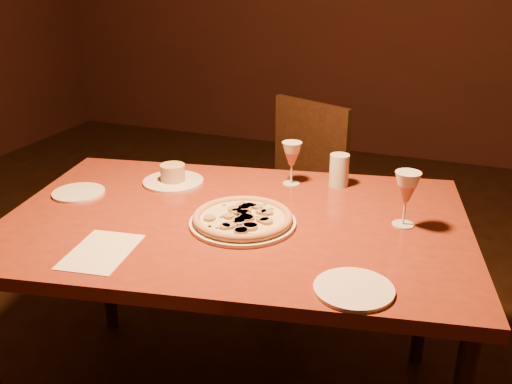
% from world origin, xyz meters
% --- Properties ---
extents(dining_table, '(1.65, 1.23, 0.80)m').
position_xyz_m(dining_table, '(0.09, 0.23, 0.73)').
color(dining_table, maroon).
rests_on(dining_table, floor).
extents(chair_far, '(0.60, 0.60, 0.94)m').
position_xyz_m(chair_far, '(-0.03, 1.20, 0.53)').
color(chair_far, black).
rests_on(chair_far, floor).
extents(pizza_plate, '(0.34, 0.34, 0.04)m').
position_xyz_m(pizza_plate, '(0.13, 0.20, 0.82)').
color(pizza_plate, silver).
rests_on(pizza_plate, dining_table).
extents(ramekin_saucer, '(0.23, 0.23, 0.07)m').
position_xyz_m(ramekin_saucer, '(-0.25, 0.43, 0.82)').
color(ramekin_saucer, silver).
rests_on(ramekin_saucer, dining_table).
extents(wine_glass_far, '(0.07, 0.07, 0.16)m').
position_xyz_m(wine_glass_far, '(0.16, 0.59, 0.88)').
color(wine_glass_far, '#B7694C').
rests_on(wine_glass_far, dining_table).
extents(wine_glass_right, '(0.08, 0.08, 0.18)m').
position_xyz_m(wine_glass_right, '(0.60, 0.38, 0.89)').
color(wine_glass_right, '#B7694C').
rests_on(wine_glass_right, dining_table).
extents(water_tumbler, '(0.07, 0.07, 0.12)m').
position_xyz_m(water_tumbler, '(0.33, 0.64, 0.86)').
color(water_tumbler, silver).
rests_on(water_tumbler, dining_table).
extents(side_plate_left, '(0.18, 0.18, 0.01)m').
position_xyz_m(side_plate_left, '(-0.51, 0.22, 0.80)').
color(side_plate_left, silver).
rests_on(side_plate_left, dining_table).
extents(side_plate_near, '(0.21, 0.21, 0.01)m').
position_xyz_m(side_plate_near, '(0.54, -0.06, 0.80)').
color(side_plate_near, silver).
rests_on(side_plate_near, dining_table).
extents(menu_card, '(0.20, 0.27, 0.00)m').
position_xyz_m(menu_card, '(-0.18, -0.12, 0.80)').
color(menu_card, silver).
rests_on(menu_card, dining_table).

